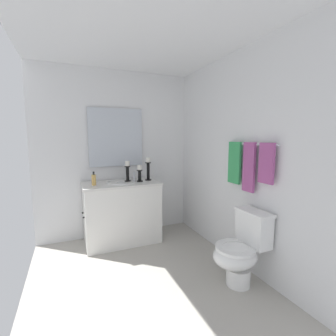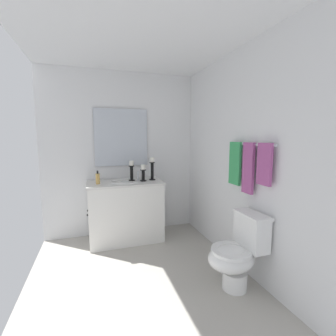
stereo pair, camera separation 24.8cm
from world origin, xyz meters
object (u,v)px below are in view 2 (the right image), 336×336
Objects in this scene: towel_near_vanity at (235,163)px; towel_center at (248,168)px; candle_holder_mid at (132,170)px; vanity_cabinet at (126,211)px; sink_basin at (125,184)px; soap_bottle at (98,178)px; towel_bar at (251,144)px; toilet at (237,253)px; candle_holder_short at (143,173)px; candle_holder_tall at (152,168)px; towel_near_corner at (265,164)px; mirror at (121,138)px.

towel_near_vanity is 0.91× the size of towel_center.
candle_holder_mid is 1.68m from towel_center.
vanity_cabinet is 0.39m from sink_basin.
towel_bar is (1.26, 1.46, 0.48)m from soap_bottle.
soap_bottle reaches higher than toilet.
candle_holder_short is at bearing 61.65° from candle_holder_mid.
soap_bottle is (0.05, -0.37, 0.11)m from sink_basin.
candle_holder_mid is (-0.03, -0.30, -0.02)m from candle_holder_tall.
towel_bar is at bearing 175.56° from towel_near_corner.
toilet is (1.42, 1.24, -0.57)m from soap_bottle.
towel_center reaches higher than sink_basin.
candle_holder_tall reaches higher than soap_bottle.
toilet is at bearing 30.83° from sink_basin.
candle_holder_short is 1.34m from towel_near_vanity.
mirror reaches higher than soap_bottle.
mirror is 2.15× the size of towel_near_corner.
towel_near_vanity reaches higher than candle_holder_tall.
sink_basin is 0.77× the size of towel_center.
mirror reaches higher than towel_center.
towel_center reaches higher than toilet.
mirror is at bearing -145.75° from towel_center.
towel_near_vanity is at bearing 54.65° from soap_bottle.
mirror is 1.13× the size of toilet.
soap_bottle is 1.79m from towel_near_vanity.
sink_basin is 1.22× the size of candle_holder_tall.
towel_near_corner is at bearing 28.47° from candle_holder_short.
towel_bar is (1.30, 1.09, 0.98)m from vanity_cabinet.
towel_bar is (1.36, 0.99, 0.40)m from candle_holder_mid.
towel_near_vanity is at bearing 31.54° from candle_holder_tall.
soap_bottle is at bearing -82.99° from vanity_cabinet.
towel_bar is at bearing 125.53° from toilet.
candle_holder_mid is 0.56× the size of towel_center.
soap_bottle is 0.35× the size of towel_center.
sink_basin is 0.58× the size of towel_bar.
vanity_cabinet is at bearing -90.00° from sink_basin.
towel_near_corner is at bearing 35.08° from vanity_cabinet.
candle_holder_short is at bearing 84.01° from vanity_cabinet.
towel_near_corner is at bearing 0.00° from towel_near_vanity.
sink_basin reaches higher than toilet.
towel_near_vanity reaches higher than towel_bar.
candle_holder_short is 0.82× the size of candle_holder_mid.
mirror is 1.79× the size of towel_near_vanity.
towel_near_corner is (1.59, 0.97, 0.23)m from candle_holder_mid.
towel_near_vanity is at bearing 45.15° from sink_basin.
soap_bottle reaches higher than sink_basin.
candle_holder_short is (0.03, 0.26, 0.55)m from vanity_cabinet.
towel_near_corner is at bearing 0.00° from towel_center.
towel_near_vanity reaches higher than soap_bottle.
towel_near_corner is (1.56, 0.67, 0.20)m from candle_holder_tall.
towel_bar reaches higher than toilet.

